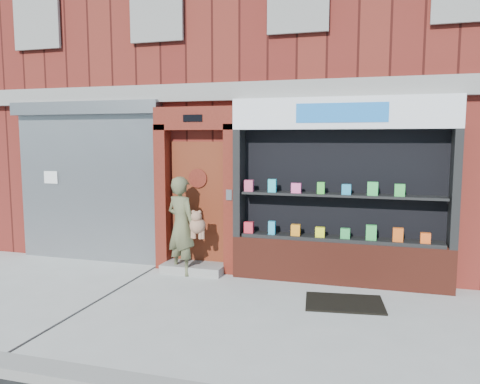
% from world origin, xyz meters
% --- Properties ---
extents(ground, '(80.00, 80.00, 0.00)m').
position_xyz_m(ground, '(0.00, 0.00, 0.00)').
color(ground, '#9E9E99').
rests_on(ground, ground).
extents(curb, '(60.00, 0.30, 0.12)m').
position_xyz_m(curb, '(0.00, -2.15, 0.06)').
color(curb, gray).
rests_on(curb, ground).
extents(building, '(12.00, 8.16, 8.00)m').
position_xyz_m(building, '(-0.00, 5.99, 4.00)').
color(building, '#5E1A15').
rests_on(building, ground).
extents(shutter_bay, '(3.10, 0.30, 3.04)m').
position_xyz_m(shutter_bay, '(-3.00, 1.93, 1.72)').
color(shutter_bay, gray).
rests_on(shutter_bay, ground).
extents(red_door_bay, '(1.52, 0.58, 2.90)m').
position_xyz_m(red_door_bay, '(-0.75, 1.86, 1.46)').
color(red_door_bay, '#50150D').
rests_on(red_door_bay, ground).
extents(pharmacy_bay, '(3.50, 0.41, 3.00)m').
position_xyz_m(pharmacy_bay, '(1.75, 1.81, 1.37)').
color(pharmacy_bay, maroon).
rests_on(pharmacy_bay, ground).
extents(woman, '(0.85, 0.62, 1.71)m').
position_xyz_m(woman, '(-0.89, 1.54, 0.86)').
color(woman, brown).
rests_on(woman, ground).
extents(doormat, '(1.18, 0.90, 0.03)m').
position_xyz_m(doormat, '(1.92, 0.80, 0.01)').
color(doormat, black).
rests_on(doormat, ground).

